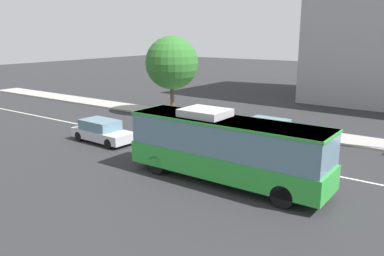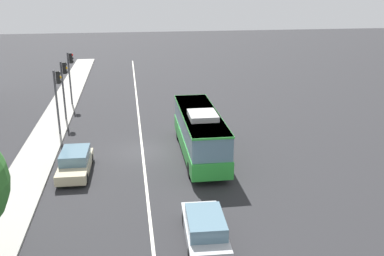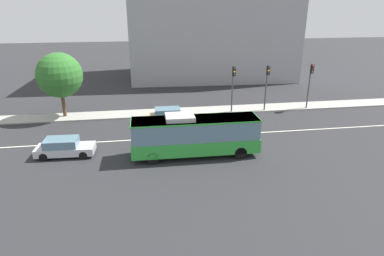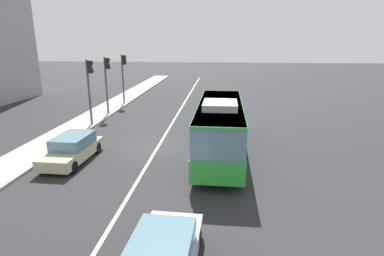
{
  "view_description": "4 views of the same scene",
  "coord_description": "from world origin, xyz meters",
  "px_view_note": "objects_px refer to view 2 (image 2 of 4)",
  "views": [
    {
      "loc": [
        7.6,
        -19.37,
        7.02
      ],
      "look_at": [
        -3.79,
        -3.27,
        2.22
      ],
      "focal_mm": 36.53,
      "sensor_mm": 36.0,
      "label": 1
    },
    {
      "loc": [
        -28.15,
        0.71,
        11.34
      ],
      "look_at": [
        -1.34,
        -3.39,
        2.04
      ],
      "focal_mm": 39.31,
      "sensor_mm": 36.0,
      "label": 2
    },
    {
      "loc": [
        -5.33,
        -28.01,
        11.59
      ],
      "look_at": [
        -1.58,
        -3.71,
        2.27
      ],
      "focal_mm": 31.36,
      "sensor_mm": 36.0,
      "label": 3
    },
    {
      "loc": [
        -18.91,
        -3.92,
        6.61
      ],
      "look_at": [
        -2.72,
        -2.43,
        2.02
      ],
      "focal_mm": 29.15,
      "sensor_mm": 36.0,
      "label": 4
    }
  ],
  "objects_px": {
    "sedan_beige": "(75,162)",
    "traffic_light_far_corner": "(64,81)",
    "traffic_light_mid_block": "(58,91)",
    "transit_bus": "(200,131)",
    "sedan_silver": "(205,228)",
    "traffic_light_near_corner": "(71,69)"
  },
  "relations": [
    {
      "from": "sedan_beige",
      "to": "sedan_silver",
      "type": "bearing_deg",
      "value": 39.7
    },
    {
      "from": "sedan_silver",
      "to": "sedan_beige",
      "type": "xyz_separation_m",
      "value": [
        8.63,
        6.72,
        0.0
      ]
    },
    {
      "from": "transit_bus",
      "to": "traffic_light_far_corner",
      "type": "relative_size",
      "value": 1.93
    },
    {
      "from": "traffic_light_near_corner",
      "to": "traffic_light_far_corner",
      "type": "height_order",
      "value": "same"
    },
    {
      "from": "sedan_beige",
      "to": "traffic_light_far_corner",
      "type": "height_order",
      "value": "traffic_light_far_corner"
    },
    {
      "from": "traffic_light_mid_block",
      "to": "traffic_light_far_corner",
      "type": "height_order",
      "value": "same"
    },
    {
      "from": "transit_bus",
      "to": "traffic_light_near_corner",
      "type": "height_order",
      "value": "traffic_light_near_corner"
    },
    {
      "from": "sedan_beige",
      "to": "traffic_light_far_corner",
      "type": "bearing_deg",
      "value": -168.79
    },
    {
      "from": "sedan_beige",
      "to": "traffic_light_near_corner",
      "type": "bearing_deg",
      "value": -171.46
    },
    {
      "from": "transit_bus",
      "to": "sedan_beige",
      "type": "bearing_deg",
      "value": 102.15
    },
    {
      "from": "traffic_light_far_corner",
      "to": "sedan_silver",
      "type": "bearing_deg",
      "value": -64.16
    },
    {
      "from": "transit_bus",
      "to": "sedan_silver",
      "type": "relative_size",
      "value": 2.19
    },
    {
      "from": "traffic_light_near_corner",
      "to": "transit_bus",
      "type": "bearing_deg",
      "value": -50.28
    },
    {
      "from": "sedan_silver",
      "to": "traffic_light_mid_block",
      "type": "distance_m",
      "value": 18.42
    },
    {
      "from": "traffic_light_near_corner",
      "to": "traffic_light_mid_block",
      "type": "relative_size",
      "value": 1.0
    },
    {
      "from": "traffic_light_near_corner",
      "to": "traffic_light_far_corner",
      "type": "relative_size",
      "value": 1.0
    },
    {
      "from": "traffic_light_near_corner",
      "to": "traffic_light_mid_block",
      "type": "bearing_deg",
      "value": -84.57
    },
    {
      "from": "transit_bus",
      "to": "sedan_silver",
      "type": "distance_m",
      "value": 10.46
    },
    {
      "from": "transit_bus",
      "to": "traffic_light_near_corner",
      "type": "distance_m",
      "value": 17.89
    },
    {
      "from": "transit_bus",
      "to": "sedan_beige",
      "type": "relative_size",
      "value": 2.2
    },
    {
      "from": "sedan_silver",
      "to": "traffic_light_near_corner",
      "type": "relative_size",
      "value": 0.88
    },
    {
      "from": "sedan_beige",
      "to": "traffic_light_near_corner",
      "type": "relative_size",
      "value": 0.88
    }
  ]
}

